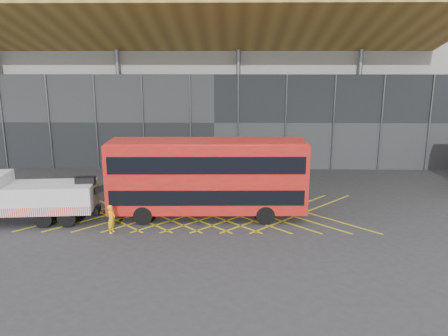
{
  "coord_description": "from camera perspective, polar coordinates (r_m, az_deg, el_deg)",
  "views": [
    {
      "loc": [
        3.49,
        -25.37,
        8.76
      ],
      "look_at": [
        3.0,
        1.5,
        2.4
      ],
      "focal_mm": 35.0,
      "sensor_mm": 36.0,
      "label": 1
    }
  ],
  "objects": [
    {
      "name": "construction_building",
      "position": [
        43.79,
        -1.04,
        13.6
      ],
      "size": [
        55.0,
        23.97,
        18.0
      ],
      "color": "gray",
      "rests_on": "ground_plane"
    },
    {
      "name": "worker",
      "position": [
        24.15,
        -14.51,
        -6.46
      ],
      "size": [
        0.45,
        0.61,
        1.54
      ],
      "primitive_type": "imported",
      "rotation": [
        0.0,
        0.0,
        1.42
      ],
      "color": "yellow",
      "rests_on": "ground_plane"
    },
    {
      "name": "bus_towed",
      "position": [
        25.16,
        -2.23,
        -0.96
      ],
      "size": [
        11.39,
        2.93,
        4.61
      ],
      "rotation": [
        0.0,
        0.0,
        0.02
      ],
      "color": "#AD140F",
      "rests_on": "ground_plane"
    },
    {
      "name": "road_markings",
      "position": [
        26.9,
        -3.06,
        -5.69
      ],
      "size": [
        19.96,
        7.16,
        0.01
      ],
      "color": "gold",
      "rests_on": "ground_plane"
    },
    {
      "name": "ground_plane",
      "position": [
        27.06,
        -6.45,
        -5.66
      ],
      "size": [
        120.0,
        120.0,
        0.0
      ],
      "primitive_type": "plane",
      "color": "#2A2A2C"
    },
    {
      "name": "recovery_truck",
      "position": [
        27.34,
        -25.82,
        -3.23
      ],
      "size": [
        9.99,
        3.09,
        3.47
      ],
      "rotation": [
        0.0,
        0.0,
        0.09
      ],
      "color": "black",
      "rests_on": "ground_plane"
    }
  ]
}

